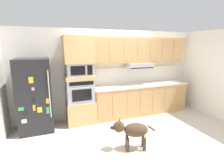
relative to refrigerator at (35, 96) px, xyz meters
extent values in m
plane|color=beige|center=(2.09, -0.68, -0.88)|extent=(9.60, 9.60, 0.00)
cube|color=silver|center=(2.09, 0.43, 0.37)|extent=(6.20, 0.12, 2.50)
cube|color=white|center=(4.89, -0.68, 0.37)|extent=(0.12, 7.10, 2.50)
cube|color=black|center=(0.00, 0.00, 0.00)|extent=(0.76, 0.70, 1.76)
cylinder|color=silver|center=(0.33, -0.37, 0.10)|extent=(0.02, 0.02, 1.10)
cube|color=green|center=(-0.27, -0.35, -0.18)|extent=(0.11, 0.01, 0.08)
cube|color=gold|center=(-0.02, -0.35, 0.44)|extent=(0.09, 0.01, 0.14)
cube|color=white|center=(-0.24, -0.35, -0.47)|extent=(0.10, 0.01, 0.08)
cube|color=green|center=(0.27, -0.35, -0.28)|extent=(0.07, 0.01, 0.15)
cube|color=black|center=(-0.01, -0.35, 0.00)|extent=(0.07, 0.01, 0.13)
cube|color=gold|center=(0.10, -0.35, -0.25)|extent=(0.10, 0.01, 0.13)
cube|color=orange|center=(-0.01, -0.35, -0.18)|extent=(0.05, 0.01, 0.13)
cube|color=gold|center=(0.28, -0.35, -0.06)|extent=(0.07, 0.01, 0.12)
cube|color=black|center=(-0.19, -0.35, -0.27)|extent=(0.11, 0.01, 0.10)
cube|color=pink|center=(0.00, -0.35, 0.25)|extent=(0.06, 0.01, 0.07)
cube|color=tan|center=(1.09, 0.07, -0.58)|extent=(0.74, 0.62, 0.60)
cube|color=#A8AAAF|center=(1.09, 0.07, 0.02)|extent=(0.70, 0.58, 0.60)
cube|color=black|center=(1.09, -0.23, -0.04)|extent=(0.49, 0.01, 0.30)
cube|color=black|center=(1.09, -0.23, 0.26)|extent=(0.59, 0.01, 0.09)
cylinder|color=#A8AAAF|center=(1.09, -0.25, 0.15)|extent=(0.56, 0.02, 0.02)
cube|color=tan|center=(1.09, 0.07, 0.37)|extent=(0.74, 0.62, 0.10)
cube|color=#A8AAAF|center=(1.09, 0.07, 0.58)|extent=(0.64, 0.53, 0.32)
cube|color=black|center=(1.02, -0.20, 0.58)|extent=(0.35, 0.01, 0.22)
cube|color=black|center=(1.32, -0.20, 0.58)|extent=(0.13, 0.01, 0.24)
cube|color=tan|center=(1.09, 0.07, 1.08)|extent=(0.74, 0.62, 0.68)
cube|color=tan|center=(2.94, 0.07, -0.44)|extent=(2.95, 0.60, 0.88)
cube|color=tan|center=(1.67, -0.24, -0.42)|extent=(0.35, 0.01, 0.70)
cylinder|color=#BCBCC1|center=(1.80, -0.25, -0.42)|extent=(0.01, 0.01, 0.12)
cube|color=tan|center=(2.09, -0.24, -0.42)|extent=(0.35, 0.01, 0.70)
cylinder|color=#BCBCC1|center=(1.97, -0.25, -0.42)|extent=(0.01, 0.01, 0.12)
cube|color=tan|center=(2.52, -0.24, -0.42)|extent=(0.35, 0.01, 0.70)
cylinder|color=#BCBCC1|center=(2.64, -0.25, -0.42)|extent=(0.01, 0.01, 0.12)
cube|color=tan|center=(2.94, -0.24, -0.42)|extent=(0.35, 0.01, 0.70)
cylinder|color=#BCBCC1|center=(2.81, -0.25, -0.42)|extent=(0.01, 0.01, 0.12)
cube|color=tan|center=(3.36, -0.24, -0.42)|extent=(0.35, 0.01, 0.70)
cylinder|color=#BCBCC1|center=(3.49, -0.25, -0.42)|extent=(0.01, 0.01, 0.12)
cube|color=tan|center=(3.78, -0.24, -0.42)|extent=(0.35, 0.01, 0.70)
cylinder|color=#BCBCC1|center=(3.65, -0.25, -0.42)|extent=(0.01, 0.01, 0.12)
cube|color=tan|center=(4.20, -0.24, -0.42)|extent=(0.35, 0.01, 0.70)
cylinder|color=#BCBCC1|center=(4.33, -0.25, -0.42)|extent=(0.01, 0.01, 0.12)
cube|color=silver|center=(2.94, 0.07, 0.02)|extent=(2.99, 0.64, 0.04)
cube|color=white|center=(2.94, 0.36, 0.29)|extent=(2.99, 0.02, 0.50)
cube|color=tan|center=(2.94, 0.20, 1.05)|extent=(2.95, 0.34, 0.74)
cube|color=#A8AAAF|center=(2.87, 0.13, 0.61)|extent=(0.76, 0.48, 0.14)
cube|color=black|center=(2.87, -0.09, 0.55)|extent=(0.72, 0.04, 0.02)
cube|color=tan|center=(1.67, 0.02, 1.05)|extent=(0.35, 0.01, 0.63)
cube|color=tan|center=(2.09, 0.02, 1.05)|extent=(0.35, 0.01, 0.63)
cube|color=tan|center=(2.52, 0.02, 1.05)|extent=(0.35, 0.01, 0.63)
cube|color=tan|center=(2.94, 0.02, 1.05)|extent=(0.35, 0.01, 0.63)
cube|color=tan|center=(3.36, 0.02, 1.05)|extent=(0.35, 0.01, 0.63)
cube|color=tan|center=(3.78, 0.02, 1.05)|extent=(0.35, 0.01, 0.63)
cube|color=tan|center=(4.20, 0.02, 1.05)|extent=(0.35, 0.01, 0.63)
cylinder|color=yellow|center=(2.19, 0.13, 0.05)|extent=(0.06, 0.10, 0.03)
cylinder|color=silver|center=(2.29, 0.17, 0.05)|extent=(0.05, 0.11, 0.01)
ellipsoid|color=#473323|center=(1.88, -1.60, -0.47)|extent=(0.54, 0.42, 0.28)
sphere|color=#473323|center=(1.56, -1.49, -0.39)|extent=(0.23, 0.23, 0.23)
ellipsoid|color=#312318|center=(1.46, -1.46, -0.41)|extent=(0.15, 0.12, 0.08)
cone|color=#473323|center=(1.55, -1.57, -0.29)|extent=(0.06, 0.06, 0.07)
cone|color=#473323|center=(1.60, -1.42, -0.29)|extent=(0.06, 0.06, 0.07)
cylinder|color=#473323|center=(2.18, -1.69, -0.44)|extent=(0.17, 0.09, 0.13)
cylinder|color=#473323|center=(1.70, -1.62, -0.74)|extent=(0.06, 0.06, 0.27)
cylinder|color=#473323|center=(1.75, -1.47, -0.74)|extent=(0.06, 0.06, 0.27)
cylinder|color=#473323|center=(2.02, -1.72, -0.74)|extent=(0.06, 0.06, 0.27)
cylinder|color=#473323|center=(2.07, -1.57, -0.74)|extent=(0.06, 0.06, 0.27)
camera|label=1|loc=(0.33, -4.37, 1.15)|focal=27.61mm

